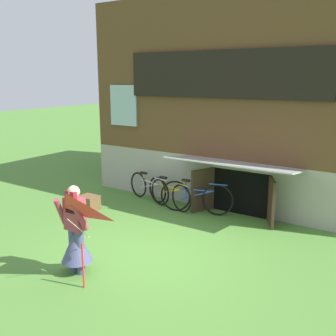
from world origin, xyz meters
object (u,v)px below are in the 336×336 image
kite (67,216)px  bicycle_yellow (169,193)px  bicycle_blue (196,197)px  wooden_crate (89,203)px  person (76,237)px  bicycle_silver (149,188)px

kite → bicycle_yellow: 4.38m
bicycle_blue → wooden_crate: 2.64m
kite → bicycle_blue: size_ratio=0.85×
person → wooden_crate: person is taller
bicycle_yellow → bicycle_silver: (-0.73, 0.14, -0.00)m
kite → bicycle_blue: (-0.19, 4.17, -0.81)m
bicycle_yellow → bicycle_silver: size_ratio=1.00×
bicycle_blue → wooden_crate: size_ratio=3.93×
bicycle_blue → person: bearing=-108.0°
kite → bicycle_blue: kite is taller
bicycle_blue → bicycle_yellow: bicycle_blue is taller
bicycle_yellow → wooden_crate: bearing=-122.9°
bicycle_blue → wooden_crate: bicycle_blue is taller
bicycle_blue → bicycle_silver: bicycle_blue is taller
bicycle_yellow → person: bearing=-63.4°
bicycle_silver → bicycle_yellow: bearing=5.0°
person → kite: bearing=-73.0°
person → bicycle_blue: (0.17, 3.70, -0.24)m
person → kite: 0.83m
kite → bicycle_yellow: size_ratio=0.95×
bicycle_silver → kite: bearing=-52.3°
wooden_crate → bicycle_blue: bearing=28.6°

